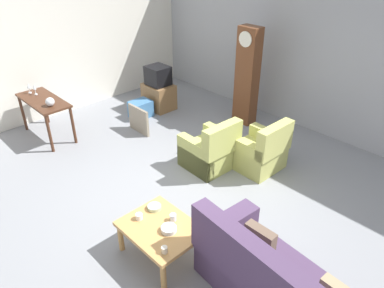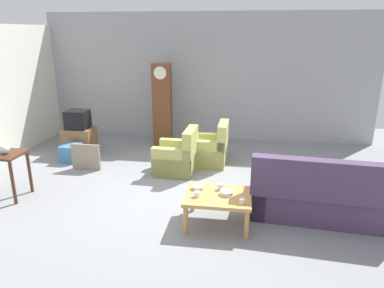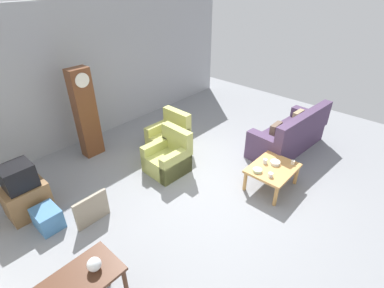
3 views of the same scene
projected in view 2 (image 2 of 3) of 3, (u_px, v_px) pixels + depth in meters
The scene contains 17 objects.
ground_plane at pixel (184, 195), 6.22m from camera, with size 10.40×10.40×0.00m, color gray.
garage_door_wall at pixel (207, 77), 9.13m from camera, with size 8.40×0.16×3.20m, color #9EA0A5.
couch_floral at pixel (322, 197), 5.34m from camera, with size 2.17×1.05×1.04m.
armchair_olive_near at pixel (177, 158), 7.12m from camera, with size 0.82×0.79×0.92m.
armchair_olive_far at pixel (210, 150), 7.59m from camera, with size 0.80×0.78×0.92m.
coffee_table_wood at pixel (218, 199), 5.18m from camera, with size 0.96×0.76×0.46m.
grandfather_clock at pixel (162, 105), 8.71m from camera, with size 0.44×0.30×2.02m.
tv_stand_cabinet at pixel (80, 140), 8.35m from camera, with size 0.68×0.52×0.58m, color brown.
tv_crt at pixel (78, 119), 8.20m from camera, with size 0.48×0.44×0.42m, color black.
framed_picture_leaning at pixel (86, 157), 7.28m from camera, with size 0.60×0.05×0.54m, color gray.
storage_box_blue at pixel (71, 153), 7.82m from camera, with size 0.37×0.46×0.36m, color teal.
glass_dome_cloche at pixel (4, 149), 5.86m from camera, with size 0.16×0.16×0.16m, color silver.
cup_white_porcelain at pixel (197, 194), 5.09m from camera, with size 0.09×0.09×0.08m, color white.
cup_blue_rimmed at pixel (220, 187), 5.32m from camera, with size 0.08×0.08×0.09m, color silver.
cup_cream_tall at pixel (242, 201), 4.88m from camera, with size 0.07×0.07×0.08m, color beige.
bowl_white_stacked at pixel (227, 193), 5.15m from camera, with size 0.19×0.19×0.06m, color white.
bowl_shallow_green at pixel (198, 187), 5.34m from camera, with size 0.18×0.18×0.05m, color #B2C69E.
Camera 2 is at (0.98, -5.57, 2.73)m, focal length 33.29 mm.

